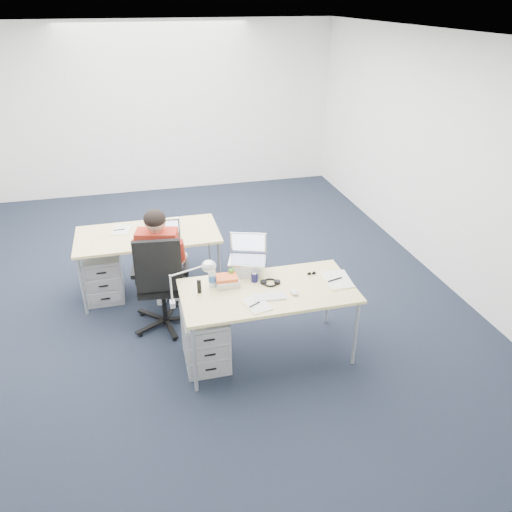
# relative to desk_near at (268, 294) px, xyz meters

# --- Properties ---
(floor) EXTENTS (7.00, 7.00, 0.00)m
(floor) POSITION_rel_desk_near_xyz_m (-0.54, 1.44, -0.68)
(floor) COLOR black
(floor) RESTS_ON ground
(room) EXTENTS (6.02, 7.02, 2.80)m
(room) POSITION_rel_desk_near_xyz_m (-0.54, 1.44, 1.03)
(room) COLOR white
(room) RESTS_ON ground
(desk_near) EXTENTS (1.60, 0.80, 0.73)m
(desk_near) POSITION_rel_desk_near_xyz_m (0.00, 0.00, 0.00)
(desk_near) COLOR #DCC87E
(desk_near) RESTS_ON ground
(desk_far) EXTENTS (1.60, 0.80, 0.73)m
(desk_far) POSITION_rel_desk_near_xyz_m (-1.00, 1.50, 0.00)
(desk_far) COLOR #DCC87E
(desk_far) RESTS_ON ground
(office_chair) EXTENTS (0.77, 0.77, 1.10)m
(office_chair) POSITION_rel_desk_near_xyz_m (-0.93, 0.71, -0.37)
(office_chair) COLOR black
(office_chair) RESTS_ON ground
(seated_person) EXTENTS (0.50, 0.76, 1.30)m
(seated_person) POSITION_rel_desk_near_xyz_m (-0.90, 0.89, -0.03)
(seated_person) COLOR #A62817
(seated_person) RESTS_ON ground
(drawer_pedestal_near) EXTENTS (0.40, 0.50, 0.55)m
(drawer_pedestal_near) POSITION_rel_desk_near_xyz_m (-0.60, 0.02, -0.41)
(drawer_pedestal_near) COLOR #AEB1B4
(drawer_pedestal_near) RESTS_ON ground
(drawer_pedestal_far) EXTENTS (0.40, 0.50, 0.55)m
(drawer_pedestal_far) POSITION_rel_desk_near_xyz_m (-1.54, 1.48, -0.41)
(drawer_pedestal_far) COLOR #AEB1B4
(drawer_pedestal_far) RESTS_ON ground
(silver_laptop) EXTENTS (0.42, 0.37, 0.37)m
(silver_laptop) POSITION_rel_desk_near_xyz_m (-0.11, 0.35, 0.23)
(silver_laptop) COLOR silver
(silver_laptop) RESTS_ON desk_near
(wireless_keyboard) EXTENTS (0.31, 0.15, 0.02)m
(wireless_keyboard) POSITION_rel_desk_near_xyz_m (-0.03, -0.13, 0.05)
(wireless_keyboard) COLOR white
(wireless_keyboard) RESTS_ON desk_near
(computer_mouse) EXTENTS (0.09, 0.12, 0.04)m
(computer_mouse) POSITION_rel_desk_near_xyz_m (0.21, -0.13, 0.06)
(computer_mouse) COLOR white
(computer_mouse) RESTS_ON desk_near
(headphones) EXTENTS (0.22, 0.19, 0.03)m
(headphones) POSITION_rel_desk_near_xyz_m (0.05, 0.10, 0.06)
(headphones) COLOR black
(headphones) RESTS_ON desk_near
(can_koozie) EXTENTS (0.07, 0.07, 0.10)m
(can_koozie) POSITION_rel_desk_near_xyz_m (-0.08, 0.18, 0.10)
(can_koozie) COLOR #181647
(can_koozie) RESTS_ON desk_near
(water_bottle) EXTENTS (0.08, 0.08, 0.23)m
(water_bottle) POSITION_rel_desk_near_xyz_m (-0.48, 0.18, 0.16)
(water_bottle) COLOR silver
(water_bottle) RESTS_ON desk_near
(bear_figurine) EXTENTS (0.08, 0.07, 0.14)m
(bear_figurine) POSITION_rel_desk_near_xyz_m (-0.29, 0.23, 0.12)
(bear_figurine) COLOR #367820
(bear_figurine) RESTS_ON desk_near
(book_stack) EXTENTS (0.25, 0.20, 0.10)m
(book_stack) POSITION_rel_desk_near_xyz_m (-0.35, 0.17, 0.09)
(book_stack) COLOR silver
(book_stack) RESTS_ON desk_near
(cordless_phone) EXTENTS (0.04, 0.03, 0.13)m
(cordless_phone) POSITION_rel_desk_near_xyz_m (-0.62, 0.10, 0.11)
(cordless_phone) COLOR black
(cordless_phone) RESTS_ON desk_near
(papers_left) EXTENTS (0.23, 0.29, 0.01)m
(papers_left) POSITION_rel_desk_near_xyz_m (-0.17, -0.23, 0.05)
(papers_left) COLOR #EBDE88
(papers_left) RESTS_ON desk_near
(papers_right) EXTENTS (0.25, 0.34, 0.01)m
(papers_right) POSITION_rel_desk_near_xyz_m (0.68, -0.01, 0.05)
(papers_right) COLOR #EBDE88
(papers_right) RESTS_ON desk_near
(sunglasses) EXTENTS (0.09, 0.04, 0.02)m
(sunglasses) POSITION_rel_desk_near_xyz_m (0.48, 0.16, 0.06)
(sunglasses) COLOR black
(sunglasses) RESTS_ON desk_near
(desk_lamp) EXTENTS (0.40, 0.22, 0.43)m
(desk_lamp) POSITION_rel_desk_near_xyz_m (-0.75, -0.06, 0.26)
(desk_lamp) COLOR silver
(desk_lamp) RESTS_ON desk_near
(dark_laptop) EXTENTS (0.32, 0.31, 0.21)m
(dark_laptop) POSITION_rel_desk_near_xyz_m (-0.80, 1.31, 0.15)
(dark_laptop) COLOR black
(dark_laptop) RESTS_ON desk_far
(far_cup) EXTENTS (0.09, 0.09, 0.11)m
(far_cup) POSITION_rel_desk_near_xyz_m (-0.66, 1.61, 0.10)
(far_cup) COLOR white
(far_cup) RESTS_ON desk_far
(far_papers) EXTENTS (0.25, 0.31, 0.01)m
(far_papers) POSITION_rel_desk_near_xyz_m (-1.29, 1.66, 0.05)
(far_papers) COLOR white
(far_papers) RESTS_ON desk_far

